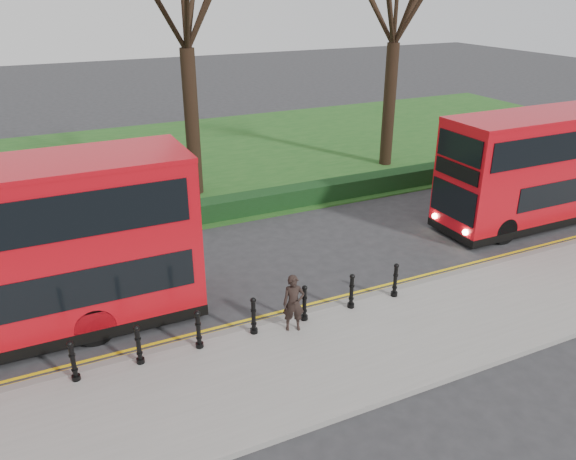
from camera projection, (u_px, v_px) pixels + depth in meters
ground at (233, 313)px, 15.82m from camera, size 120.00×120.00×0.00m
pavement at (277, 372)px, 13.31m from camera, size 60.00×4.00×0.15m
kerb at (246, 329)px, 14.96m from camera, size 60.00×0.25×0.16m
grass_verge at (129, 168)px, 28.20m from camera, size 60.00×18.00×0.06m
hedge at (170, 217)px, 21.28m from camera, size 60.00×0.90×0.80m
yellow_line_outer at (242, 326)px, 15.24m from camera, size 60.00×0.10×0.01m
yellow_line_inner at (239, 322)px, 15.41m from camera, size 60.00×0.10×0.01m
bollard_row at (254, 316)px, 14.48m from camera, size 9.00×0.15×1.00m
bus_rear at (564, 164)px, 21.60m from camera, size 10.67×2.45×4.25m
pedestrian at (294, 303)px, 14.53m from camera, size 0.66×0.54×1.57m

